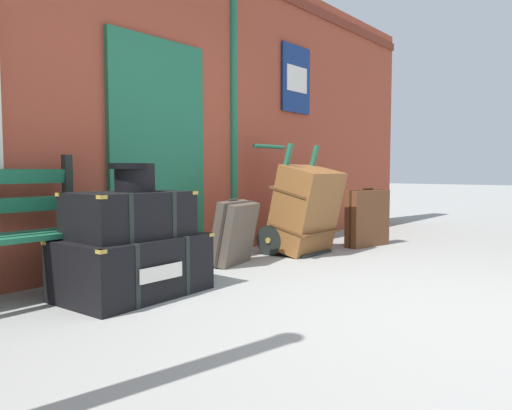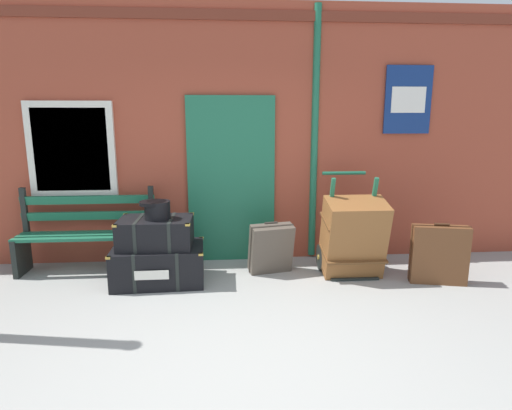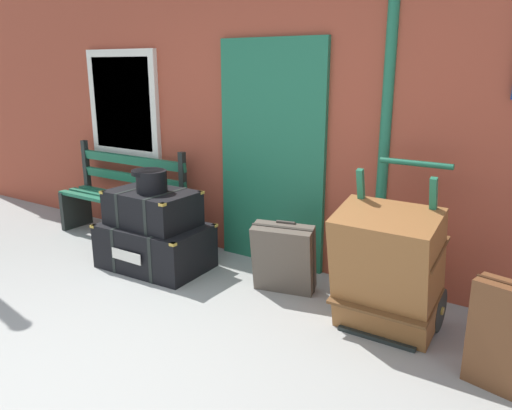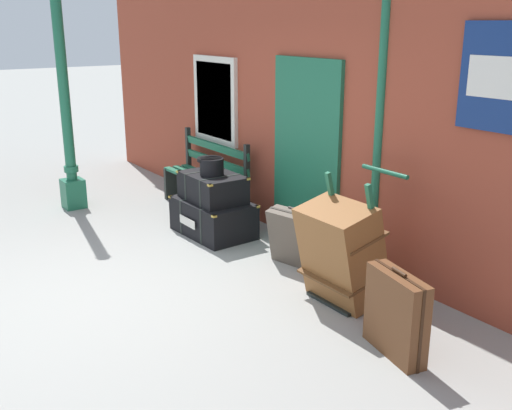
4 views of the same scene
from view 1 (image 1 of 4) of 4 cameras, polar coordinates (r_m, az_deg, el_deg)
name	(u,v)px [view 1 (image 1 of 4)]	position (r m, az deg, el deg)	size (l,w,h in m)	color
ground_plane	(412,312)	(3.30, 17.75, -11.78)	(60.00, 60.00, 0.00)	gray
brick_facade	(146,95)	(4.82, -12.72, 12.39)	(10.40, 0.35, 3.20)	#9E422D
steamer_trunk_base	(133,266)	(3.61, -14.14, -6.92)	(1.04, 0.69, 0.43)	black
steamer_trunk_middle	(130,214)	(3.56, -14.55, -1.08)	(0.82, 0.56, 0.33)	black
round_hatbox	(134,176)	(3.54, -14.09, 3.36)	(0.33, 0.30, 0.20)	black
porters_trolley	(292,228)	(5.34, 4.22, -2.65)	(0.71, 0.67, 1.18)	black
large_brown_trunk	(306,209)	(5.22, 5.84, -0.51)	(0.70, 0.63, 0.96)	brown
suitcase_beige	(234,233)	(4.61, -2.54, -3.26)	(0.56, 0.40, 0.63)	#51473D
suitcase_umber	(367,218)	(5.89, 12.90, -1.51)	(0.63, 0.30, 0.70)	brown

